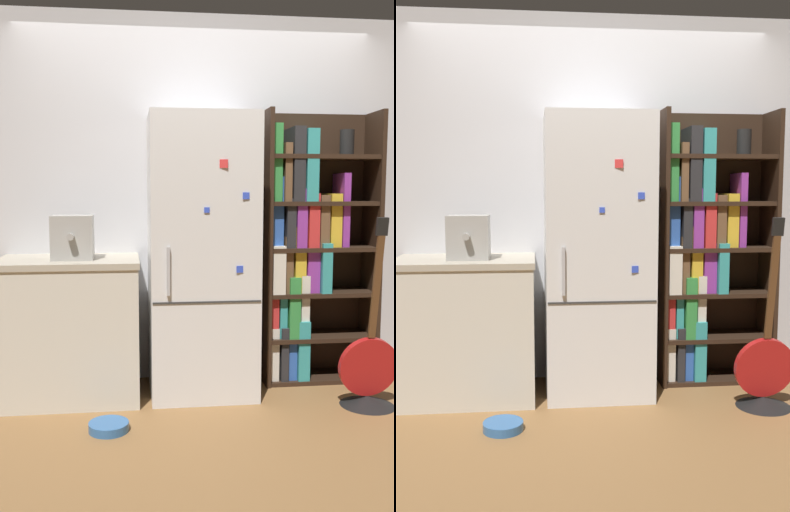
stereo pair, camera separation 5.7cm
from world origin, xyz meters
The scene contains 8 objects.
ground_plane centered at (0.00, 0.00, 0.00)m, with size 16.00×16.00×0.00m, color olive.
wall_back centered at (0.00, 0.47, 1.30)m, with size 8.00×0.05×2.60m.
refrigerator centered at (0.00, 0.14, 0.93)m, with size 0.70×0.65×1.86m.
bookshelf centered at (0.77, 0.30, 0.94)m, with size 0.81×0.34×1.92m.
kitchen_counter centered at (-0.88, 0.13, 0.46)m, with size 0.92×0.65×0.93m.
espresso_machine centered at (-0.84, 0.09, 1.07)m, with size 0.26×0.29×0.28m.
guitar centered at (1.02, -0.28, 0.17)m, with size 0.39×0.35×1.21m.
pet_bowl centered at (-0.61, -0.48, 0.03)m, with size 0.23×0.23×0.05m.
Camera 1 is at (-0.49, -3.64, 1.36)m, focal length 40.00 mm.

